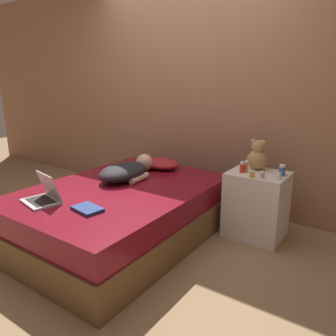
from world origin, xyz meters
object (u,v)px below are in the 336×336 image
object	(u,v)px
bottle_white	(278,176)
bottle_orange	(246,166)
pillow	(160,163)
bottle_amber	(252,174)
person_lying	(127,170)
book	(87,209)
teddy_bear	(257,156)
bottle_pink	(263,175)
bottle_blue	(282,170)
laptop	(44,196)
bottle_red	(242,167)

from	to	relation	value
bottle_white	bottle_orange	bearing A→B (deg)	169.73
pillow	bottle_amber	xyz separation A→B (m)	(1.09, -0.15, 0.10)
bottle_white	person_lying	bearing A→B (deg)	-163.46
book	bottle_white	bearing A→B (deg)	48.43
teddy_bear	bottle_pink	bearing A→B (deg)	-59.69
bottle_pink	book	world-z (taller)	bottle_pink
pillow	book	size ratio (longest dim) A/B	1.77
person_lying	bottle_orange	distance (m)	1.14
pillow	bottle_blue	size ratio (longest dim) A/B	4.39
laptop	bottle_orange	size ratio (longest dim) A/B	3.09
person_lying	pillow	bearing A→B (deg)	79.12
book	bottle_orange	bearing A→B (deg)	59.14
bottle_pink	bottle_red	distance (m)	0.22
bottle_white	book	xyz separation A→B (m)	(-1.05, -1.18, -0.14)
person_lying	bottle_white	world-z (taller)	bottle_white
bottle_amber	bottle_red	world-z (taller)	bottle_red
bottle_white	bottle_blue	xyz separation A→B (m)	(-0.01, 0.12, 0.02)
bottle_pink	bottle_amber	xyz separation A→B (m)	(-0.08, -0.03, -0.00)
pillow	teddy_bear	size ratio (longest dim) A/B	1.56
bottle_white	laptop	bearing A→B (deg)	-139.39
bottle_pink	bottle_white	xyz separation A→B (m)	(0.12, 0.04, -0.00)
pillow	bottle_amber	size ratio (longest dim) A/B	7.48
pillow	bottle_amber	bearing A→B (deg)	-7.69
teddy_bear	bottle_orange	distance (m)	0.16
person_lying	bottle_red	bearing A→B (deg)	17.91
teddy_bear	book	xyz separation A→B (m)	(-0.78, -1.38, -0.24)
bottle_amber	book	size ratio (longest dim) A/B	0.24
person_lying	bottle_orange	bearing A→B (deg)	19.48
bottle_pink	bottle_white	size ratio (longest dim) A/B	1.05
bottle_amber	bottle_blue	distance (m)	0.28
pillow	book	distance (m)	1.28
bottle_white	bottle_amber	distance (m)	0.22
pillow	person_lying	xyz separation A→B (m)	(-0.06, -0.47, 0.02)
person_lying	bottle_white	size ratio (longest dim) A/B	13.08
person_lying	bottle_white	xyz separation A→B (m)	(1.34, 0.40, 0.08)
bottle_amber	bottle_red	size ratio (longest dim) A/B	0.58
person_lying	teddy_bear	xyz separation A→B (m)	(1.08, 0.60, 0.17)
person_lying	laptop	world-z (taller)	laptop
bottle_amber	teddy_bear	bearing A→B (deg)	102.28
person_lying	bottle_amber	distance (m)	1.19
bottle_red	bottle_amber	bearing A→B (deg)	-33.79
bottle_white	bottle_amber	xyz separation A→B (m)	(-0.20, -0.07, 0.00)
pillow	bottle_blue	world-z (taller)	bottle_blue
person_lying	teddy_bear	bearing A→B (deg)	24.65
teddy_bear	bottle_red	bearing A→B (deg)	-110.44
pillow	bottle_pink	size ratio (longest dim) A/B	7.38
pillow	bottle_red	world-z (taller)	bottle_red
bottle_pink	bottle_red	size ratio (longest dim) A/B	0.59
bottle_pink	bottle_blue	bearing A→B (deg)	55.18
pillow	bottle_orange	xyz separation A→B (m)	(0.98, -0.02, 0.12)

